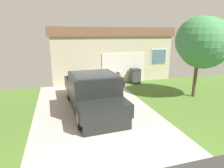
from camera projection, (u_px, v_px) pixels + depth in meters
name	position (u px, v px, depth m)	size (l,w,h in m)	color
pickup_truck	(93.00, 94.00, 8.47)	(2.26, 5.40, 1.71)	black
person_with_hat	(118.00, 84.00, 9.27)	(0.43, 0.43, 1.75)	#333842
handbag	(115.00, 103.00, 9.22)	(0.30, 0.18, 0.39)	beige
house_with_garage	(105.00, 52.00, 15.72)	(8.90, 6.00, 3.80)	#BEB597
front_yard_tree	(202.00, 42.00, 9.75)	(2.98, 2.74, 4.23)	brown
wheeled_trash_bin	(135.00, 75.00, 13.26)	(0.60, 0.72, 1.02)	#424247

